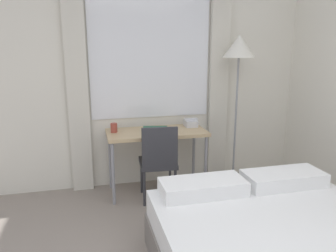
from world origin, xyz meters
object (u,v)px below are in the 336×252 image
(desk_chair, at_px, (158,159))
(book, at_px, (155,128))
(desk, at_px, (157,137))
(telephone, at_px, (191,123))
(standing_lamp, at_px, (239,58))
(mug, at_px, (114,128))

(desk_chair, distance_m, book, 0.42)
(desk, relative_size, telephone, 6.81)
(standing_lamp, distance_m, book, 1.28)
(desk, height_order, mug, mug)
(desk, xyz_separation_m, mug, (-0.48, 0.05, 0.12))
(desk_chair, bearing_deg, telephone, 41.78)
(desk_chair, distance_m, standing_lamp, 1.50)
(desk, distance_m, book, 0.11)
(desk, xyz_separation_m, standing_lamp, (0.99, 0.01, 0.88))
(standing_lamp, bearing_deg, desk, -179.51)
(telephone, bearing_deg, mug, -176.26)
(standing_lamp, relative_size, telephone, 10.93)
(desk, xyz_separation_m, telephone, (0.45, 0.12, 0.11))
(standing_lamp, xyz_separation_m, book, (-0.99, 0.06, -0.80))
(telephone, relative_size, mug, 1.60)
(desk_chair, bearing_deg, book, 88.80)
(desk_chair, distance_m, telephone, 0.68)
(desk_chair, bearing_deg, standing_lamp, 18.75)
(book, distance_m, mug, 0.48)
(desk_chair, height_order, book, desk_chair)
(standing_lamp, relative_size, mug, 17.51)
(desk_chair, relative_size, book, 2.80)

